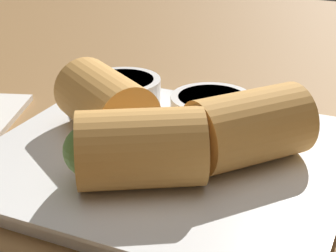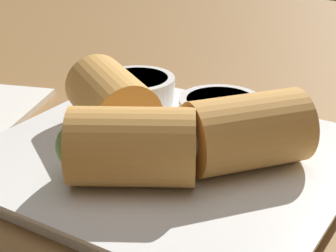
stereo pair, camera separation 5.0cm
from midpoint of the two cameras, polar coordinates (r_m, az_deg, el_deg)
table_surface at (r=43.09cm, az=-0.90°, el=-7.00°), size 180.00×140.00×2.00cm
serving_plate at (r=44.16cm, az=-3.25°, el=-3.57°), size 27.52×24.84×1.50cm
roll_front_left at (r=38.40cm, az=-7.30°, el=-2.42°), size 10.24×9.13×5.52cm
roll_front_right at (r=46.53cm, az=-9.74°, el=2.39°), size 10.25×9.39×5.52cm
roll_back_left at (r=41.10cm, az=4.19°, el=-0.39°), size 9.70×10.20×5.52cm
dipping_bowl_near at (r=48.41cm, az=1.52°, el=1.76°), size 7.14×7.14×2.38cm
dipping_bowl_far at (r=52.89cm, az=-7.34°, el=3.59°), size 7.14×7.14×2.38cm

